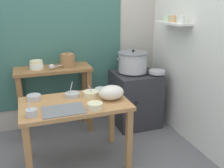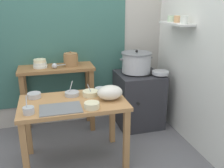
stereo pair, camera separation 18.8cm
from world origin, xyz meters
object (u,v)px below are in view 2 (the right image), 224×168
object	(u,v)px
back_shelf_table	(57,83)
prep_bowl_5	(29,110)
plastic_bag	(110,93)
wide_pan	(160,73)
prep_bowl_4	(90,93)
bowl_stack_enamel	(40,64)
prep_bowl_2	(34,95)
prep_bowl_1	(101,90)
prep_bowl_0	(72,93)
ladle	(55,66)
prep_bowl_3	(92,105)
steamer_pot	(136,62)
prep_table	(74,111)
clay_pot	(71,60)
stove_block	(138,99)
serving_tray	(61,109)

from	to	relation	value
back_shelf_table	prep_bowl_5	size ratio (longest dim) A/B	5.56
plastic_bag	back_shelf_table	bearing A→B (deg)	120.65
wide_pan	prep_bowl_4	distance (m)	1.09
bowl_stack_enamel	prep_bowl_2	size ratio (longest dim) A/B	1.21
prep_bowl_1	prep_bowl_0	bearing A→B (deg)	-172.72
ladle	prep_bowl_3	distance (m)	1.00
ladle	prep_bowl_1	xyz separation A→B (m)	(0.47, -0.50, -0.19)
plastic_bag	prep_bowl_5	xyz separation A→B (m)	(-0.82, -0.15, -0.04)
steamer_pot	prep_bowl_3	xyz separation A→B (m)	(-0.79, -0.91, -0.16)
ladle	prep_bowl_0	distance (m)	0.59
prep_table	clay_pot	size ratio (longest dim) A/B	5.74
back_shelf_table	prep_bowl_5	distance (m)	1.04
bowl_stack_enamel	prep_bowl_5	distance (m)	1.03
stove_block	prep_bowl_0	world-z (taller)	prep_bowl_0
prep_bowl_0	plastic_bag	bearing A→B (deg)	-29.94
prep_bowl_1	steamer_pot	bearing A→B (deg)	37.90
stove_block	prep_bowl_4	xyz separation A→B (m)	(-0.79, -0.56, 0.37)
back_shelf_table	plastic_bag	distance (m)	0.99
ladle	plastic_bag	xyz separation A→B (m)	(0.51, -0.76, -0.14)
serving_tray	prep_bowl_4	size ratio (longest dim) A/B	2.34
ladle	prep_bowl_1	size ratio (longest dim) A/B	2.12
steamer_pot	prep_bowl_5	size ratio (longest dim) A/B	2.68
bowl_stack_enamel	prep_bowl_2	bearing A→B (deg)	-97.60
clay_pot	bowl_stack_enamel	world-z (taller)	clay_pot
prep_bowl_3	prep_bowl_4	world-z (taller)	prep_bowl_4
prep_table	stove_block	size ratio (longest dim) A/B	1.41
stove_block	prep_bowl_4	distance (m)	1.03
steamer_pot	prep_bowl_4	xyz separation A→B (m)	(-0.75, -0.58, -0.17)
back_shelf_table	prep_bowl_2	xyz separation A→B (m)	(-0.28, -0.58, 0.07)
stove_block	bowl_stack_enamel	world-z (taller)	bowl_stack_enamel
steamer_pot	serving_tray	distance (m)	1.40
prep_table	prep_bowl_5	distance (m)	0.50
serving_tray	bowl_stack_enamel	bearing A→B (deg)	100.08
clay_pot	prep_bowl_4	xyz separation A→B (m)	(0.12, -0.69, -0.23)
serving_tray	plastic_bag	bearing A→B (deg)	12.93
steamer_pot	wide_pan	xyz separation A→B (m)	(0.27, -0.19, -0.12)
serving_tray	prep_bowl_4	distance (m)	0.44
prep_bowl_3	prep_table	bearing A→B (deg)	124.12
bowl_stack_enamel	prep_bowl_4	xyz separation A→B (m)	(0.52, -0.70, -0.20)
steamer_pot	prep_bowl_3	distance (m)	1.22
prep_bowl_5	prep_bowl_0	bearing A→B (deg)	39.66
steamer_pot	prep_bowl_4	world-z (taller)	steamer_pot
serving_tray	prep_bowl_3	distance (m)	0.30
back_shelf_table	prep_bowl_2	bearing A→B (deg)	-115.30
steamer_pot	prep_bowl_2	world-z (taller)	steamer_pot
prep_table	ladle	size ratio (longest dim) A/B	4.12
bowl_stack_enamel	stove_block	bearing A→B (deg)	-6.12
prep_table	clay_pot	distance (m)	0.88
steamer_pot	prep_bowl_2	bearing A→B (deg)	-160.51
prep_bowl_2	prep_bowl_3	size ratio (longest dim) A/B	0.96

